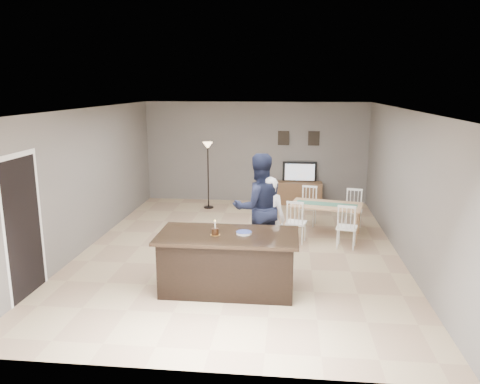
# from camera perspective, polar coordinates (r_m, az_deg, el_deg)

# --- Properties ---
(floor) EXTENTS (8.00, 8.00, 0.00)m
(floor) POSITION_cam_1_polar(r_m,az_deg,el_deg) (9.15, 0.02, -7.05)
(floor) COLOR tan
(floor) RESTS_ON ground
(room_shell) EXTENTS (8.00, 8.00, 8.00)m
(room_shell) POSITION_cam_1_polar(r_m,az_deg,el_deg) (8.73, 0.02, 3.36)
(room_shell) COLOR slate
(room_shell) RESTS_ON floor
(kitchen_island) EXTENTS (2.15, 1.10, 0.90)m
(kitchen_island) POSITION_cam_1_polar(r_m,az_deg,el_deg) (7.32, -1.46, -8.47)
(kitchen_island) COLOR black
(kitchen_island) RESTS_ON floor
(tv_console) EXTENTS (1.20, 0.40, 0.60)m
(tv_console) POSITION_cam_1_polar(r_m,az_deg,el_deg) (12.65, 7.22, -0.12)
(tv_console) COLOR brown
(tv_console) RESTS_ON floor
(television) EXTENTS (0.91, 0.12, 0.53)m
(television) POSITION_cam_1_polar(r_m,az_deg,el_deg) (12.61, 7.28, 2.44)
(television) COLOR black
(television) RESTS_ON tv_console
(tv_screen_glow) EXTENTS (0.78, 0.00, 0.78)m
(tv_screen_glow) POSITION_cam_1_polar(r_m,az_deg,el_deg) (12.53, 7.29, 2.41)
(tv_screen_glow) COLOR #CB6416
(tv_screen_glow) RESTS_ON tv_console
(picture_frames) EXTENTS (1.10, 0.02, 0.38)m
(picture_frames) POSITION_cam_1_polar(r_m,az_deg,el_deg) (12.61, 7.16, 6.52)
(picture_frames) COLOR black
(picture_frames) RESTS_ON room_shell
(doorway) EXTENTS (0.00, 2.10, 2.65)m
(doorway) POSITION_cam_1_polar(r_m,az_deg,el_deg) (7.60, -25.01, -2.53)
(doorway) COLOR black
(doorway) RESTS_ON floor
(woman) EXTENTS (0.66, 0.54, 1.55)m
(woman) POSITION_cam_1_polar(r_m,az_deg,el_deg) (8.45, 3.67, -3.27)
(woman) COLOR silver
(woman) RESTS_ON floor
(man) EXTENTS (1.16, 1.03, 1.96)m
(man) POSITION_cam_1_polar(r_m,az_deg,el_deg) (8.40, 2.31, -1.89)
(man) COLOR #171B32
(man) RESTS_ON floor
(birthday_cake) EXTENTS (0.15, 0.15, 0.23)m
(birthday_cake) POSITION_cam_1_polar(r_m,az_deg,el_deg) (7.12, -3.05, -4.83)
(birthday_cake) COLOR gold
(birthday_cake) RESTS_ON kitchen_island
(plate_stack) EXTENTS (0.24, 0.24, 0.04)m
(plate_stack) POSITION_cam_1_polar(r_m,az_deg,el_deg) (7.17, 0.48, -5.00)
(plate_stack) COLOR white
(plate_stack) RESTS_ON kitchen_island
(dining_table) EXTENTS (1.71, 1.90, 0.89)m
(dining_table) POSITION_cam_1_polar(r_m,az_deg,el_deg) (10.01, 10.45, -2.12)
(dining_table) COLOR tan
(dining_table) RESTS_ON floor
(floor_lamp) EXTENTS (0.26, 0.26, 1.72)m
(floor_lamp) POSITION_cam_1_polar(r_m,az_deg,el_deg) (11.99, -3.94, 4.26)
(floor_lamp) COLOR black
(floor_lamp) RESTS_ON floor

